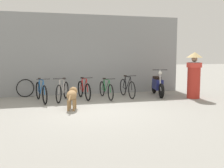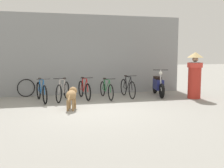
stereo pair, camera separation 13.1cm
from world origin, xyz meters
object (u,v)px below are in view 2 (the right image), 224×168
motorcycle (158,85)px  stray_dog (72,95)px  bicycle_1 (63,91)px  person_in_robes (195,74)px  bicycle_2 (84,90)px  bicycle_3 (106,90)px  spare_tire_right (26,88)px  bicycle_4 (128,88)px  bicycle_0 (42,92)px

motorcycle → stray_dog: 4.02m
bicycle_1 → person_in_robes: 4.96m
bicycle_2 → person_in_robes: 4.21m
bicycle_2 → bicycle_3: 0.84m
bicycle_1 → bicycle_2: size_ratio=0.98×
bicycle_2 → motorcycle: motorcycle is taller
spare_tire_right → person_in_robes: bearing=-17.3°
motorcycle → person_in_robes: person_in_robes is taller
bicycle_2 → person_in_robes: size_ratio=0.90×
bicycle_4 → bicycle_1: bearing=-89.2°
bicycle_3 → person_in_robes: 3.39m
bicycle_2 → person_in_robes: (4.06, -0.94, 0.59)m
motorcycle → person_in_robes: 1.49m
stray_dog → spare_tire_right: size_ratio=1.43×
bicycle_1 → bicycle_2: bicycle_1 is taller
bicycle_1 → person_in_robes: bearing=101.0°
bicycle_0 → bicycle_4: bearing=81.3°
bicycle_4 → spare_tire_right: 3.99m
bicycle_3 → stray_dog: size_ratio=1.65×
bicycle_2 → spare_tire_right: bearing=-122.7°
spare_tire_right → bicycle_1: bearing=-41.3°
bicycle_2 → bicycle_3: size_ratio=0.95×
bicycle_3 → stray_dog: (-1.48, -1.65, 0.12)m
stray_dog → person_in_robes: bearing=-64.7°
bicycle_2 → bicycle_4: (1.70, -0.03, 0.02)m
bicycle_3 → bicycle_1: bearing=-91.0°
bicycle_4 → motorcycle: 1.29m
bicycle_1 → bicycle_2: (0.81, 0.18, -0.01)m
bicycle_2 → motorcycle: bearing=81.6°
bicycle_2 → spare_tire_right: (-2.15, 1.00, 0.01)m
person_in_robes → bicycle_0: bearing=11.0°
bicycle_1 → bicycle_4: 2.51m
bicycle_0 → bicycle_3: size_ratio=1.03×
bicycle_3 → stray_dog: 2.22m
motorcycle → stray_dog: bearing=-53.0°
bicycle_3 → spare_tire_right: 3.18m
bicycle_0 → person_in_robes: (5.62, -0.73, 0.58)m
bicycle_0 → bicycle_4: size_ratio=1.06×
bicycle_2 → bicycle_3: (0.83, -0.10, -0.01)m
bicycle_1 → stray_dog: bearing=25.7°
bicycle_3 → stray_dog: bicycle_3 is taller
bicycle_1 → bicycle_4: size_ratio=0.96×
bicycle_1 → stray_dog: 1.59m
bicycle_3 → motorcycle: size_ratio=0.92×
bicycle_1 → bicycle_3: size_ratio=0.93×
bicycle_0 → bicycle_4: bicycle_4 is taller
bicycle_0 → motorcycle: size_ratio=0.95×
stray_dog → bicycle_0: bearing=45.9°
bicycle_0 → motorcycle: (4.55, 0.17, 0.07)m
bicycle_1 → stray_dog: (0.16, -1.57, 0.10)m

